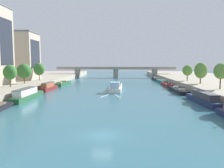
{
  "coord_description": "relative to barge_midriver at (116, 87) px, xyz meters",
  "views": [
    {
      "loc": [
        2.15,
        -26.61,
        9.1
      ],
      "look_at": [
        0.0,
        36.49,
        2.82
      ],
      "focal_mm": 35.21,
      "sensor_mm": 36.0,
      "label": 1
    }
  ],
  "objects": [
    {
      "name": "bridge_far",
      "position": [
        -1.0,
        58.12,
        3.2
      ],
      "size": [
        69.46,
        4.4,
        6.4
      ],
      "color": "gray",
      "rests_on": "ground"
    },
    {
      "name": "tree_left_second",
      "position": [
        -28.83,
        9.43,
        5.54
      ],
      "size": [
        4.07,
        4.07,
        6.39
      ],
      "color": "brown",
      "rests_on": "quay_left"
    },
    {
      "name": "tree_left_by_lamp",
      "position": [
        -28.68,
        -12.69,
        5.39
      ],
      "size": [
        3.54,
        3.54,
        5.99
      ],
      "color": "brown",
      "rests_on": "quay_left"
    },
    {
      "name": "building_left_far_end",
      "position": [
        -39.36,
        13.2,
        10.58
      ],
      "size": [
        16.32,
        11.63,
        18.29
      ],
      "color": "#B2A38E",
      "rests_on": "quay_left"
    },
    {
      "name": "barge_midriver",
      "position": [
        0.0,
        0.0,
        0.0
      ],
      "size": [
        4.33,
        19.72,
        3.16
      ],
      "color": "silver",
      "rests_on": "ground"
    },
    {
      "name": "moored_boat_left_upstream",
      "position": [
        -21.73,
        -1.78,
        0.14
      ],
      "size": [
        2.43,
        12.75,
        2.66
      ],
      "color": "maroon",
      "rests_on": "ground"
    },
    {
      "name": "tree_right_by_lamp",
      "position": [
        25.92,
        9.39,
        5.15
      ],
      "size": [
        3.56,
        3.56,
        5.69
      ],
      "color": "brown",
      "rests_on": "quay_right"
    },
    {
      "name": "moored_boat_left_downstream",
      "position": [
        -21.67,
        -18.7,
        0.19
      ],
      "size": [
        2.83,
        15.97,
        2.78
      ],
      "color": "#235633",
      "rests_on": "ground"
    },
    {
      "name": "moored_boat_right_near",
      "position": [
        19.45,
        12.89,
        -0.41
      ],
      "size": [
        2.82,
        13.23,
        2.17
      ],
      "color": "maroon",
      "rests_on": "ground"
    },
    {
      "name": "tree_left_midway",
      "position": [
        -28.89,
        -3.28,
        5.33
      ],
      "size": [
        4.51,
        4.51,
        6.18
      ],
      "color": "brown",
      "rests_on": "quay_left"
    },
    {
      "name": "moored_boat_right_gap_after",
      "position": [
        19.22,
        -3.78,
        -0.41
      ],
      "size": [
        3.13,
        15.83,
        2.17
      ],
      "color": "black",
      "rests_on": "ground"
    },
    {
      "name": "moored_boat_right_downstream",
      "position": [
        19.68,
        -23.05,
        0.14
      ],
      "size": [
        2.99,
        15.53,
        2.67
      ],
      "color": "#1E284C",
      "rests_on": "ground"
    },
    {
      "name": "tree_right_midway",
      "position": [
        26.4,
        -15.9,
        5.9
      ],
      "size": [
        3.41,
        3.41,
        6.5
      ],
      "color": "brown",
      "rests_on": "quay_right"
    },
    {
      "name": "quay_left",
      "position": [
        -41.73,
        10.15,
        0.22
      ],
      "size": [
        36.0,
        170.0,
        2.4
      ],
      "primitive_type": "cube",
      "color": "#A89E89",
      "rests_on": "ground"
    },
    {
      "name": "ground_plane",
      "position": [
        -1.0,
        -44.85,
        -0.98
      ],
      "size": [
        400.0,
        400.0,
        0.0
      ],
      "primitive_type": "plane",
      "color": "#336675"
    },
    {
      "name": "quay_right",
      "position": [
        39.73,
        10.15,
        0.22
      ],
      "size": [
        36.0,
        170.0,
        2.4
      ],
      "primitive_type": "cube",
      "color": "#A89E89",
      "rests_on": "ground"
    },
    {
      "name": "tree_right_past_mid",
      "position": [
        26.57,
        -1.91,
        5.54
      ],
      "size": [
        3.93,
        3.93,
        6.63
      ],
      "color": "brown",
      "rests_on": "quay_right"
    },
    {
      "name": "moored_boat_right_midway",
      "position": [
        20.02,
        27.0,
        -0.4
      ],
      "size": [
        3.05,
        13.0,
        2.19
      ],
      "color": "#23666B",
      "rests_on": "ground"
    },
    {
      "name": "moored_boat_right_second",
      "position": [
        20.06,
        41.34,
        -0.46
      ],
      "size": [
        3.1,
        13.61,
        2.08
      ],
      "color": "black",
      "rests_on": "ground"
    },
    {
      "name": "wake_behind_barge",
      "position": [
        -1.12,
        -12.99,
        -0.96
      ],
      "size": [
        5.6,
        5.99,
        0.03
      ],
      "color": "#A5D1DB",
      "rests_on": "ground"
    },
    {
      "name": "moored_boat_left_midway",
      "position": [
        -21.68,
        15.33,
        -0.37
      ],
      "size": [
        3.58,
        15.87,
        2.25
      ],
      "color": "#235633",
      "rests_on": "ground"
    }
  ]
}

